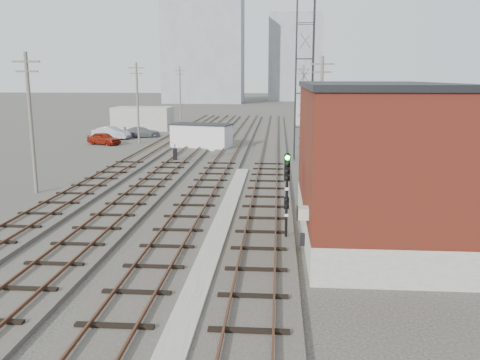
# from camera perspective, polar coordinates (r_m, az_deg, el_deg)

# --- Properties ---
(ground) EXTENTS (320.00, 320.00, 0.00)m
(ground) POSITION_cam_1_polar(r_m,az_deg,el_deg) (71.84, 1.70, 5.59)
(ground) COLOR #282621
(ground) RESTS_ON ground
(track_right) EXTENTS (3.20, 90.00, 0.39)m
(track_right) POSITION_cam_1_polar(r_m,az_deg,el_deg) (50.92, 3.41, 3.21)
(track_right) COLOR #332D28
(track_right) RESTS_ON ground
(track_mid_right) EXTENTS (3.20, 90.00, 0.39)m
(track_mid_right) POSITION_cam_1_polar(r_m,az_deg,el_deg) (51.13, -1.08, 3.27)
(track_mid_right) COLOR #332D28
(track_mid_right) RESTS_ON ground
(track_mid_left) EXTENTS (3.20, 90.00, 0.39)m
(track_mid_left) POSITION_cam_1_polar(r_m,az_deg,el_deg) (51.66, -5.51, 3.30)
(track_mid_left) COLOR #332D28
(track_mid_left) RESTS_ON ground
(track_left) EXTENTS (3.20, 90.00, 0.39)m
(track_left) POSITION_cam_1_polar(r_m,az_deg,el_deg) (52.49, -9.82, 3.31)
(track_left) COLOR #332D28
(track_left) RESTS_ON ground
(platform_curb) EXTENTS (0.90, 28.00, 0.26)m
(platform_curb) POSITION_cam_1_polar(r_m,az_deg,el_deg) (26.57, -1.84, -4.55)
(platform_curb) COLOR gray
(platform_curb) RESTS_ON ground
(brick_building) EXTENTS (6.54, 12.20, 7.22)m
(brick_building) POSITION_cam_1_polar(r_m,az_deg,el_deg) (24.06, 14.39, 1.94)
(brick_building) COLOR gray
(brick_building) RESTS_ON ground
(lattice_tower) EXTENTS (1.60, 1.60, 15.00)m
(lattice_tower) POSITION_cam_1_polar(r_m,az_deg,el_deg) (46.42, 7.22, 11.49)
(lattice_tower) COLOR black
(lattice_tower) RESTS_ON ground
(utility_pole_left_a) EXTENTS (1.80, 0.24, 9.00)m
(utility_pole_left_a) POSITION_cam_1_polar(r_m,az_deg,el_deg) (35.22, -22.44, 6.30)
(utility_pole_left_a) COLOR #595147
(utility_pole_left_a) RESTS_ON ground
(utility_pole_left_b) EXTENTS (1.80, 0.24, 9.00)m
(utility_pole_left_b) POSITION_cam_1_polar(r_m,az_deg,el_deg) (58.60, -11.43, 8.71)
(utility_pole_left_b) COLOR #595147
(utility_pole_left_b) RESTS_ON ground
(utility_pole_left_c) EXTENTS (1.80, 0.24, 9.00)m
(utility_pole_left_c) POSITION_cam_1_polar(r_m,az_deg,el_deg) (82.93, -6.74, 9.64)
(utility_pole_left_c) COLOR #595147
(utility_pole_left_c) RESTS_ON ground
(utility_pole_right_a) EXTENTS (1.80, 0.24, 9.00)m
(utility_pole_right_a) POSITION_cam_1_polar(r_m,az_deg,el_deg) (39.60, 9.07, 7.52)
(utility_pole_right_a) COLOR #595147
(utility_pole_right_a) RESTS_ON ground
(utility_pole_right_b) EXTENTS (1.80, 0.24, 9.00)m
(utility_pole_right_b) POSITION_cam_1_polar(r_m,az_deg,el_deg) (69.50, 7.07, 9.27)
(utility_pole_right_b) COLOR #595147
(utility_pole_right_b) RESTS_ON ground
(apartment_left) EXTENTS (22.00, 14.00, 30.00)m
(apartment_left) POSITION_cam_1_polar(r_m,az_deg,el_deg) (148.10, -4.07, 14.47)
(apartment_left) COLOR gray
(apartment_left) RESTS_ON ground
(apartment_right) EXTENTS (16.00, 12.00, 26.00)m
(apartment_right) POSITION_cam_1_polar(r_m,az_deg,el_deg) (161.53, 6.17, 13.48)
(apartment_right) COLOR gray
(apartment_right) RESTS_ON ground
(shed_left) EXTENTS (8.00, 5.00, 3.20)m
(shed_left) POSITION_cam_1_polar(r_m,az_deg,el_deg) (74.16, -10.83, 6.82)
(shed_left) COLOR gray
(shed_left) RESTS_ON ground
(shed_right) EXTENTS (6.00, 6.00, 4.00)m
(shed_right) POSITION_cam_1_polar(r_m,az_deg,el_deg) (81.76, 8.40, 7.61)
(shed_right) COLOR gray
(shed_right) RESTS_ON ground
(signal_mast) EXTENTS (0.40, 0.41, 4.13)m
(signal_mast) POSITION_cam_1_polar(r_m,az_deg,el_deg) (23.20, 5.28, -1.08)
(signal_mast) COLOR gray
(signal_mast) RESTS_ON ground
(switch_stand) EXTENTS (0.44, 0.44, 1.47)m
(switch_stand) POSITION_cam_1_polar(r_m,az_deg,el_deg) (45.52, -7.31, 2.88)
(switch_stand) COLOR black
(switch_stand) RESTS_ON ground
(site_trailer) EXTENTS (6.75, 4.17, 2.64)m
(site_trailer) POSITION_cam_1_polar(r_m,az_deg,el_deg) (53.59, -4.36, 4.94)
(site_trailer) COLOR silver
(site_trailer) RESTS_ON ground
(car_red) EXTENTS (4.35, 3.18, 1.38)m
(car_red) POSITION_cam_1_polar(r_m,az_deg,el_deg) (58.70, -15.03, 4.52)
(car_red) COLOR maroon
(car_red) RESTS_ON ground
(car_silver) EXTENTS (4.80, 2.40, 1.51)m
(car_silver) POSITION_cam_1_polar(r_m,az_deg,el_deg) (63.70, -14.24, 5.15)
(car_silver) COLOR #A3A6AB
(car_silver) RESTS_ON ground
(car_grey) EXTENTS (4.83, 3.11, 1.30)m
(car_grey) POSITION_cam_1_polar(r_m,az_deg,el_deg) (64.90, -10.95, 5.32)
(car_grey) COLOR slate
(car_grey) RESTS_ON ground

